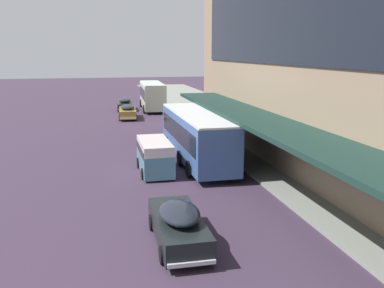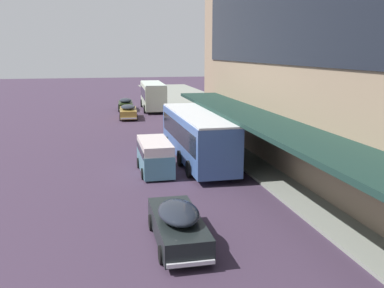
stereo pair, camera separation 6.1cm
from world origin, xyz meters
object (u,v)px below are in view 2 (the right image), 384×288
(sedan_far_back, at_px, (126,104))
(sedan_lead_mid, at_px, (178,224))
(sedan_second_mid, at_px, (128,111))
(vw_van, at_px, (155,154))
(transit_bus_kerbside_front, at_px, (196,134))
(transit_bus_kerbside_rear, at_px, (153,94))

(sedan_far_back, bearing_deg, sedan_lead_mid, -90.85)
(sedan_second_mid, distance_m, vw_van, 21.62)
(sedan_lead_mid, bearing_deg, sedan_second_mid, 89.28)
(sedan_second_mid, height_order, sedan_far_back, sedan_second_mid)
(transit_bus_kerbside_front, bearing_deg, sedan_second_mid, 98.85)
(transit_bus_kerbside_front, xyz_separation_m, sedan_lead_mid, (-3.47, -11.95, -1.06))
(sedan_lead_mid, relative_size, sedan_second_mid, 0.97)
(sedan_second_mid, xyz_separation_m, sedan_far_back, (0.17, 6.89, -0.01))
(vw_van, bearing_deg, sedan_second_mid, 90.12)
(transit_bus_kerbside_front, relative_size, sedan_lead_mid, 2.28)
(transit_bus_kerbside_rear, distance_m, sedan_far_back, 3.61)
(sedan_far_back, xyz_separation_m, vw_van, (-0.13, -28.51, 0.34))
(sedan_second_mid, distance_m, sedan_far_back, 6.89)
(transit_bus_kerbside_front, bearing_deg, sedan_lead_mid, -106.20)
(transit_bus_kerbside_rear, xyz_separation_m, sedan_second_mid, (-3.55, -6.41, -1.16))
(transit_bus_kerbside_front, height_order, vw_van, transit_bus_kerbside_front)
(vw_van, bearing_deg, sedan_lead_mid, -92.53)
(sedan_lead_mid, xyz_separation_m, vw_van, (0.45, 10.06, 0.30))
(transit_bus_kerbside_rear, height_order, sedan_far_back, transit_bus_kerbside_rear)
(transit_bus_kerbside_rear, bearing_deg, sedan_far_back, 171.89)
(transit_bus_kerbside_front, bearing_deg, transit_bus_kerbside_rear, 88.95)
(transit_bus_kerbside_front, distance_m, sedan_far_back, 26.80)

